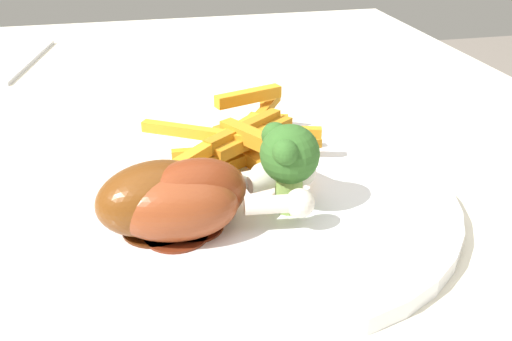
% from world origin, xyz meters
% --- Properties ---
extents(dining_table, '(1.21, 0.71, 0.75)m').
position_xyz_m(dining_table, '(0.00, 0.00, 0.64)').
color(dining_table, silver).
rests_on(dining_table, ground_plane).
extents(dinner_plate, '(0.29, 0.29, 0.01)m').
position_xyz_m(dinner_plate, '(-0.04, 0.02, 0.75)').
color(dinner_plate, white).
rests_on(dinner_plate, dining_table).
extents(broccoli_floret_front, '(0.05, 0.04, 0.06)m').
position_xyz_m(broccoli_floret_front, '(-0.06, 0.00, 0.80)').
color(broccoli_floret_front, '#81A54B').
rests_on(broccoli_floret_front, dinner_plate).
extents(carrot_fries_pile, '(0.16, 0.15, 0.04)m').
position_xyz_m(carrot_fries_pile, '(0.02, 0.01, 0.78)').
color(carrot_fries_pile, orange).
rests_on(carrot_fries_pile, dinner_plate).
extents(chicken_drumstick_near, '(0.07, 0.13, 0.05)m').
position_xyz_m(chicken_drumstick_near, '(-0.07, 0.09, 0.78)').
color(chicken_drumstick_near, '#4B210A').
rests_on(chicken_drumstick_near, dinner_plate).
extents(chicken_drumstick_far, '(0.06, 0.13, 0.05)m').
position_xyz_m(chicken_drumstick_far, '(-0.07, 0.06, 0.78)').
color(chicken_drumstick_far, '#5B1E0D').
rests_on(chicken_drumstick_far, dinner_plate).
extents(chicken_drumstick_extra, '(0.05, 0.13, 0.04)m').
position_xyz_m(chicken_drumstick_extra, '(-0.08, 0.07, 0.78)').
color(chicken_drumstick_extra, '#622411').
rests_on(chicken_drumstick_extra, dinner_plate).
extents(fork, '(0.19, 0.05, 0.00)m').
position_xyz_m(fork, '(0.39, 0.22, 0.75)').
color(fork, silver).
rests_on(fork, dining_table).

